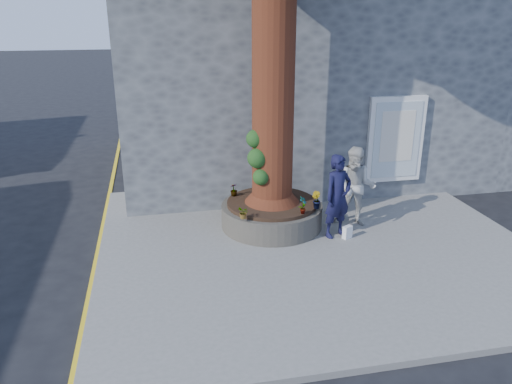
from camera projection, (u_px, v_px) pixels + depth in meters
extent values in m
plane|color=black|center=(255.00, 276.00, 9.59)|extent=(120.00, 120.00, 0.00)
cube|color=slate|center=(314.00, 244.00, 10.77)|extent=(9.00, 8.00, 0.12)
cube|color=yellow|center=(95.00, 267.00, 9.93)|extent=(0.10, 30.00, 0.01)
cube|color=#4E5053|center=(287.00, 71.00, 15.64)|extent=(10.00, 8.00, 6.00)
cube|color=white|center=(395.00, 140.00, 12.70)|extent=(1.50, 0.12, 2.20)
cube|color=silver|center=(397.00, 140.00, 12.65)|extent=(1.25, 0.04, 1.95)
cube|color=silver|center=(397.00, 136.00, 12.59)|extent=(0.90, 0.02, 1.30)
cube|color=#4E5053|center=(511.00, 65.00, 17.16)|extent=(6.00, 8.00, 6.00)
cylinder|color=black|center=(272.00, 215.00, 11.45)|extent=(2.30, 2.30, 0.52)
cylinder|color=black|center=(272.00, 203.00, 11.34)|extent=(2.04, 2.04, 0.08)
cylinder|color=#401C10|center=(274.00, 28.00, 10.03)|extent=(0.90, 0.90, 7.50)
cone|color=#401C10|center=(272.00, 187.00, 11.21)|extent=(1.24, 1.24, 0.70)
sphere|color=#133A14|center=(257.00, 158.00, 10.69)|extent=(0.44, 0.44, 0.44)
sphere|color=#133A14|center=(261.00, 177.00, 10.75)|extent=(0.36, 0.36, 0.36)
sphere|color=#133A14|center=(255.00, 139.00, 10.66)|extent=(0.40, 0.40, 0.40)
imported|color=black|center=(338.00, 196.00, 10.71)|extent=(0.78, 0.65, 1.84)
imported|color=#BBB9B3|center=(356.00, 187.00, 11.30)|extent=(1.12, 1.03, 1.84)
cube|color=white|center=(347.00, 232.00, 10.85)|extent=(0.23, 0.19, 0.28)
imported|color=gray|center=(303.00, 205.00, 10.57)|extent=(0.24, 0.25, 0.39)
imported|color=gray|center=(316.00, 200.00, 10.88)|extent=(0.27, 0.27, 0.38)
imported|color=gray|center=(234.00, 190.00, 11.61)|extent=(0.22, 0.22, 0.30)
imported|color=gray|center=(243.00, 213.00, 10.35)|extent=(0.27, 0.29, 0.26)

